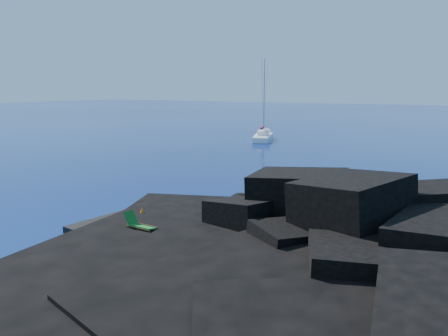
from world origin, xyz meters
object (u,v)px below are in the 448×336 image
object	(u,v)px
deck_chair	(142,222)
sailboat	(263,140)
sunbather	(204,228)
marker_cone	(142,212)

from	to	relation	value
deck_chair	sailboat	bearing A→B (deg)	109.31
sailboat	sunbather	xyz separation A→B (m)	(16.62, -39.90, 0.52)
sailboat	marker_cone	size ratio (longest dim) A/B	19.75
sailboat	sunbather	distance (m)	43.23
sailboat	deck_chair	xyz separation A→B (m)	(14.16, -41.84, 0.92)
deck_chair	sunbather	xyz separation A→B (m)	(2.46, 1.93, -0.40)
sunbather	marker_cone	distance (m)	4.37
deck_chair	marker_cone	size ratio (longest dim) A/B	2.79
deck_chair	marker_cone	bearing A→B (deg)	132.58
marker_cone	deck_chair	bearing A→B (deg)	-48.03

